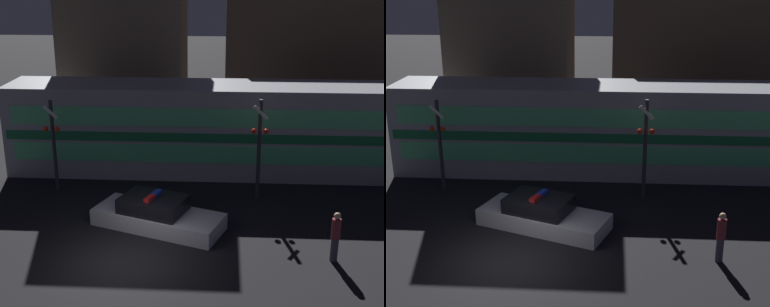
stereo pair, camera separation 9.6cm
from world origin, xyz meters
TOP-DOWN VIEW (x-y plane):
  - ground_plane at (0.00, 0.00)m, footprint 120.00×120.00m
  - train at (2.74, 8.33)m, footprint 18.45×2.85m
  - police_car at (0.66, 2.63)m, footprint 4.88×3.21m
  - pedestrian at (6.46, 0.61)m, footprint 0.28×0.28m
  - crossing_signal_near at (4.34, 5.35)m, footprint 0.67×0.32m
  - crossing_signal_far at (-3.88, 5.74)m, footprint 0.67×0.32m
  - building_left at (-2.37, 14.51)m, footprint 6.26×5.33m
  - building_center at (7.68, 16.87)m, footprint 9.41×4.65m

SIDE VIEW (x-z plane):
  - ground_plane at x=0.00m, z-range 0.00..0.00m
  - police_car at x=0.66m, z-range -0.17..1.06m
  - pedestrian at x=6.46m, z-range 0.02..1.68m
  - train at x=2.74m, z-range 0.00..3.96m
  - crossing_signal_far at x=-3.88m, z-range 0.17..3.94m
  - crossing_signal_near at x=4.34m, z-range 0.17..4.18m
  - building_center at x=7.68m, z-range 0.00..8.40m
  - building_left at x=-2.37m, z-range 0.00..10.59m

